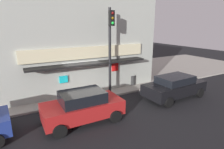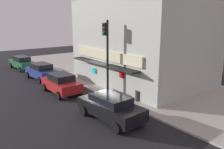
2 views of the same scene
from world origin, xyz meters
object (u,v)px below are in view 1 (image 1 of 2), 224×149
(parked_car_black, at_px, (174,86))
(trash_can, at_px, (132,80))
(fire_hydrant, at_px, (23,98))
(pedestrian, at_px, (45,83))
(traffic_light, at_px, (110,41))
(parked_car_red, at_px, (83,106))

(parked_car_black, bearing_deg, trash_can, 107.51)
(fire_hydrant, relative_size, pedestrian, 0.46)
(traffic_light, xyz_separation_m, parked_car_black, (3.68, -2.43, -3.03))
(traffic_light, relative_size, pedestrian, 3.24)
(fire_hydrant, xyz_separation_m, pedestrian, (1.41, 0.47, 0.59))
(traffic_light, height_order, trash_can, traffic_light)
(traffic_light, bearing_deg, pedestrian, 159.86)
(pedestrian, distance_m, parked_car_black, 8.81)
(trash_can, relative_size, parked_car_red, 0.19)
(traffic_light, relative_size, parked_car_black, 1.27)
(traffic_light, xyz_separation_m, pedestrian, (-4.18, 1.53, -2.72))
(fire_hydrant, bearing_deg, traffic_light, -10.76)
(trash_can, xyz_separation_m, parked_car_red, (-5.58, -3.52, 0.33))
(fire_hydrant, bearing_deg, trash_can, -0.35)
(traffic_light, distance_m, parked_car_black, 5.35)
(trash_can, relative_size, parked_car_black, 0.17)
(trash_can, height_order, pedestrian, pedestrian)
(trash_can, distance_m, pedestrian, 6.82)
(trash_can, bearing_deg, traffic_light, -158.66)
(parked_car_black, distance_m, parked_car_red, 6.67)
(trash_can, relative_size, pedestrian, 0.43)
(pedestrian, relative_size, parked_car_red, 0.44)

